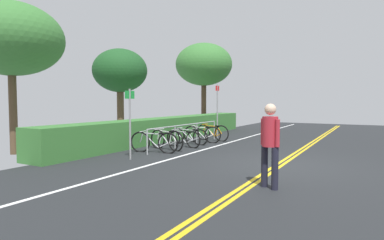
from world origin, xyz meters
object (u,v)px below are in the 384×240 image
at_px(bicycle_4, 202,134).
at_px(sign_post_near, 130,117).
at_px(bike_rack, 186,130).
at_px(bicycle_3, 189,136).
at_px(bicycle_1, 167,140).
at_px(bicycle_2, 183,139).
at_px(tree_mid, 120,71).
at_px(bicycle_5, 212,133).
at_px(bicycle_0, 154,142).
at_px(pedestrian, 270,140).
at_px(tree_near_left, 11,39).
at_px(tree_far_right, 204,65).
at_px(sign_post_far, 217,106).

height_order(bicycle_4, sign_post_near, sign_post_near).
distance_m(bike_rack, bicycle_3, 0.55).
xyz_separation_m(bicycle_1, bicycle_2, (0.92, -0.16, -0.04)).
bearing_deg(tree_mid, bicycle_5, -63.52).
bearing_deg(bicycle_0, bicycle_5, -3.17).
bearing_deg(bicycle_1, bicycle_3, 1.51).
xyz_separation_m(bicycle_3, sign_post_near, (-3.94, -0.19, 0.98)).
xyz_separation_m(pedestrian, tree_mid, (4.90, 8.35, 2.14)).
bearing_deg(bike_rack, bicycle_4, -3.19).
bearing_deg(tree_near_left, bicycle_0, -56.93).
distance_m(tree_near_left, tree_far_right, 11.90).
height_order(bicycle_0, bicycle_5, bicycle_0).
relative_size(bicycle_2, tree_near_left, 0.33).
relative_size(pedestrian, tree_mid, 0.42).
relative_size(bike_rack, sign_post_far, 2.02).
relative_size(tree_mid, tree_far_right, 0.77).
distance_m(bicycle_4, sign_post_far, 2.24).
xyz_separation_m(bicycle_4, sign_post_far, (1.90, 0.16, 1.18)).
xyz_separation_m(tree_mid, tree_far_right, (6.99, -0.70, 0.93)).
height_order(bike_rack, tree_far_right, tree_far_right).
bearing_deg(bicycle_4, bicycle_3, 165.10).
height_order(sign_post_near, tree_near_left, tree_near_left).
relative_size(sign_post_far, tree_near_left, 0.51).
height_order(bicycle_2, tree_far_right, tree_far_right).
bearing_deg(pedestrian, bicycle_4, 38.18).
bearing_deg(tree_far_right, tree_mid, 174.27).
relative_size(bike_rack, tree_near_left, 1.03).
relative_size(bicycle_2, pedestrian, 0.95).
bearing_deg(bicycle_2, pedestrian, -132.92).
relative_size(bicycle_4, pedestrian, 0.98).
xyz_separation_m(bicycle_2, tree_far_right, (7.57, 3.00, 3.76)).
height_order(tree_near_left, tree_mid, tree_near_left).
bearing_deg(bicycle_5, bike_rack, 176.06).
bearing_deg(tree_far_right, sign_post_far, -145.13).
height_order(bicycle_4, tree_mid, tree_mid).
distance_m(bike_rack, tree_far_right, 8.49).
relative_size(bicycle_3, tree_far_right, 0.33).
bearing_deg(bike_rack, tree_mid, 86.75).
relative_size(bicycle_5, pedestrian, 1.00).
xyz_separation_m(bike_rack, bicycle_1, (-1.29, 0.10, -0.29)).
relative_size(tree_near_left, tree_far_right, 0.93).
bearing_deg(tree_far_right, pedestrian, -147.25).
distance_m(pedestrian, tree_near_left, 9.19).
xyz_separation_m(tree_near_left, tree_far_right, (11.85, -1.09, 0.25)).
height_order(bike_rack, bicycle_0, bike_rack).
distance_m(sign_post_far, tree_mid, 4.86).
bearing_deg(tree_mid, bicycle_1, -112.94).
relative_size(bicycle_2, tree_far_right, 0.30).
distance_m(bicycle_5, sign_post_near, 5.67).
xyz_separation_m(bicycle_3, tree_mid, (-0.22, 3.49, 2.82)).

